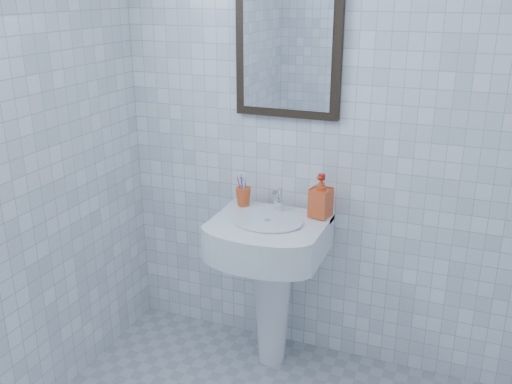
% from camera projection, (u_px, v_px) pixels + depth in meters
% --- Properties ---
extents(wall_back, '(2.20, 0.02, 2.50)m').
position_uv_depth(wall_back, '(340.00, 118.00, 2.61)').
color(wall_back, white).
rests_on(wall_back, ground).
extents(washbasin, '(0.52, 0.38, 0.81)m').
position_uv_depth(washbasin, '(271.00, 267.00, 2.75)').
color(washbasin, white).
rests_on(washbasin, ground).
extents(faucet, '(0.05, 0.11, 0.12)m').
position_uv_depth(faucet, '(278.00, 201.00, 2.73)').
color(faucet, silver).
rests_on(faucet, washbasin).
extents(toothbrush_cup, '(0.09, 0.09, 0.09)m').
position_uv_depth(toothbrush_cup, '(243.00, 197.00, 2.80)').
color(toothbrush_cup, '#E04F20').
rests_on(toothbrush_cup, washbasin).
extents(soap_dispenser, '(0.11, 0.11, 0.20)m').
position_uv_depth(soap_dispenser, '(321.00, 196.00, 2.65)').
color(soap_dispenser, '#D84615').
rests_on(soap_dispenser, washbasin).
extents(wall_mirror, '(0.50, 0.04, 0.62)m').
position_uv_depth(wall_mirror, '(288.00, 49.00, 2.58)').
color(wall_mirror, black).
rests_on(wall_mirror, wall_back).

